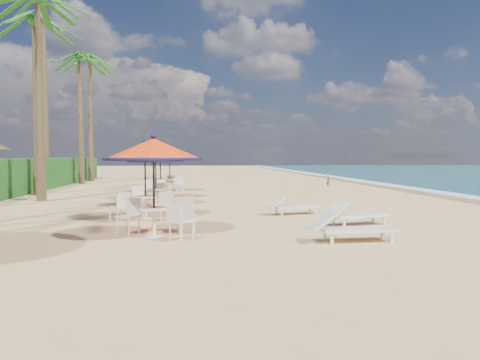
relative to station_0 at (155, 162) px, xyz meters
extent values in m
plane|color=tan|center=(4.67, 0.13, -1.83)|extent=(160.00, 160.00, 0.00)
cube|color=white|center=(13.97, 10.13, -1.83)|extent=(1.20, 140.00, 0.04)
cube|color=olive|center=(13.07, 10.13, -1.83)|extent=(1.40, 140.00, 0.02)
cylinder|color=black|center=(-0.04, -0.03, -0.63)|extent=(0.05, 0.05, 2.39)
cone|color=#E94014|center=(-0.04, -0.03, 0.31)|extent=(2.39, 2.39, 0.52)
torus|color=black|center=(-0.04, -0.03, 0.07)|extent=(2.39, 2.39, 0.07)
sphere|color=black|center=(-0.04, -0.03, 0.61)|extent=(0.12, 0.12, 0.12)
cylinder|color=white|center=(-0.04, -0.03, -1.12)|extent=(0.73, 0.73, 0.04)
cylinder|color=white|center=(-0.04, -0.03, -1.46)|extent=(0.08, 0.08, 0.73)
cylinder|color=black|center=(-0.55, 3.32, -0.64)|extent=(0.05, 0.05, 2.36)
cone|color=#E94014|center=(-0.55, 3.32, 0.28)|extent=(2.36, 2.36, 0.51)
torus|color=black|center=(-0.55, 3.32, 0.04)|extent=(2.36, 2.36, 0.07)
sphere|color=black|center=(-0.55, 3.32, 0.58)|extent=(0.12, 0.12, 0.12)
cylinder|color=white|center=(-0.55, 3.32, -1.13)|extent=(0.72, 0.72, 0.04)
cylinder|color=white|center=(-0.55, 3.32, -1.47)|extent=(0.08, 0.08, 0.72)
cylinder|color=black|center=(-0.50, 7.16, -0.72)|extent=(0.05, 0.05, 2.21)
cone|color=#E94014|center=(-0.50, 7.16, 0.15)|extent=(2.21, 2.21, 0.48)
torus|color=black|center=(-0.50, 7.16, -0.07)|extent=(2.21, 2.21, 0.07)
sphere|color=black|center=(-0.50, 7.16, 0.43)|extent=(0.12, 0.12, 0.12)
cylinder|color=white|center=(-0.50, 7.16, -1.17)|extent=(0.67, 0.67, 0.04)
cylinder|color=white|center=(-0.50, 7.16, -1.49)|extent=(0.08, 0.08, 0.67)
cylinder|color=black|center=(-0.50, 10.16, -0.62)|extent=(0.05, 0.05, 2.41)
cone|color=#E94014|center=(-0.50, 10.16, 0.33)|extent=(2.41, 2.41, 0.52)
torus|color=black|center=(-0.50, 10.16, 0.08)|extent=(2.41, 2.41, 0.07)
sphere|color=black|center=(-0.50, 10.16, 0.63)|extent=(0.13, 0.13, 0.13)
cylinder|color=white|center=(-0.50, 10.16, -1.11)|extent=(0.73, 0.73, 0.04)
cylinder|color=white|center=(-0.50, 10.16, -1.46)|extent=(0.08, 0.08, 0.73)
cylinder|color=black|center=(-0.26, 14.56, -0.71)|extent=(0.05, 0.05, 2.23)
cone|color=#E94014|center=(-0.26, 14.56, 0.16)|extent=(2.23, 2.23, 0.48)
torus|color=black|center=(-0.26, 14.56, -0.06)|extent=(2.23, 2.23, 0.07)
sphere|color=black|center=(-0.26, 14.56, 0.44)|extent=(0.12, 0.12, 0.12)
cylinder|color=white|center=(-0.26, 14.56, -1.17)|extent=(0.68, 0.68, 0.04)
cylinder|color=white|center=(-0.26, 14.56, -1.49)|extent=(0.08, 0.08, 0.68)
cube|color=white|center=(4.65, -1.08, -1.54)|extent=(1.73, 0.68, 0.07)
cube|color=white|center=(3.79, -1.10, -1.32)|extent=(0.59, 0.64, 0.43)
cube|color=white|center=(4.65, -1.08, -1.70)|extent=(0.06, 0.06, 0.24)
cube|color=white|center=(5.61, 1.41, -1.55)|extent=(1.79, 1.09, 0.07)
cube|color=white|center=(4.80, 1.16, -1.33)|extent=(0.72, 0.76, 0.42)
cube|color=white|center=(5.61, 1.41, -1.71)|extent=(0.06, 0.06, 0.24)
cube|color=white|center=(4.38, 3.97, -1.57)|extent=(1.63, 0.91, 0.06)
cube|color=white|center=(3.63, 3.79, -1.37)|extent=(0.63, 0.67, 0.38)
cube|color=white|center=(4.38, 3.97, -1.72)|extent=(0.05, 0.05, 0.22)
cone|color=brown|center=(-5.61, 9.76, 2.53)|extent=(0.44, 0.44, 8.70)
cone|color=brown|center=(-6.82, 13.17, 2.49)|extent=(0.44, 0.44, 8.64)
sphere|color=#1E611B|center=(-6.82, 13.17, 6.81)|extent=(0.56, 0.56, 0.56)
cone|color=brown|center=(-8.18, 19.31, 4.06)|extent=(0.44, 0.44, 11.76)
cone|color=brown|center=(-6.72, 22.39, 2.56)|extent=(0.44, 0.44, 8.78)
sphere|color=#1E611B|center=(-6.72, 22.39, 6.96)|extent=(0.56, 0.56, 0.56)
cone|color=brown|center=(-6.85, 26.30, 2.89)|extent=(0.44, 0.44, 9.44)
sphere|color=#1E611B|center=(-6.85, 26.30, 7.61)|extent=(0.56, 0.56, 0.56)
imported|color=brown|center=(9.62, 17.63, -1.38)|extent=(0.22, 0.33, 0.89)
camera|label=1|loc=(0.81, -11.36, 0.15)|focal=35.00mm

